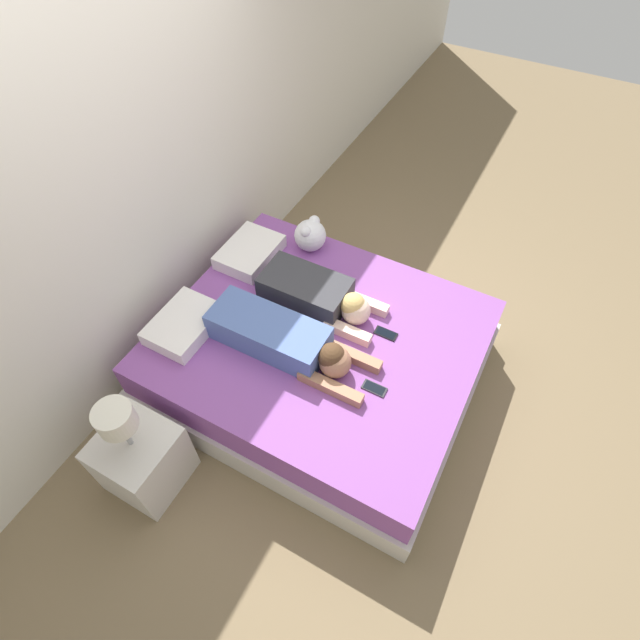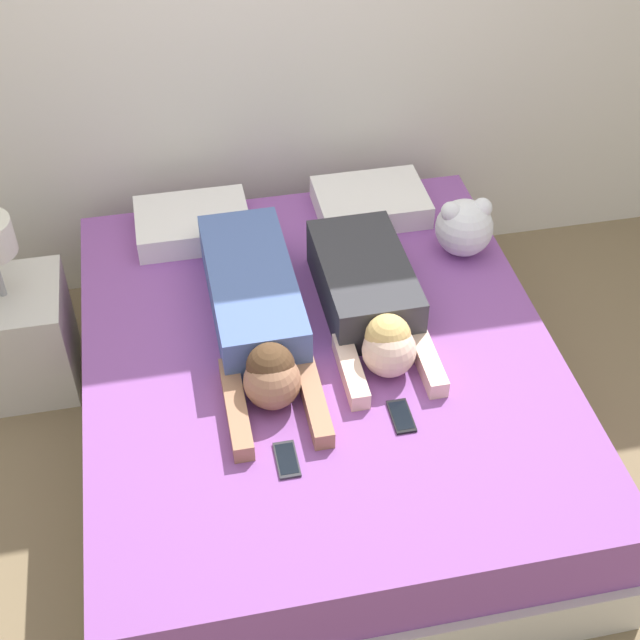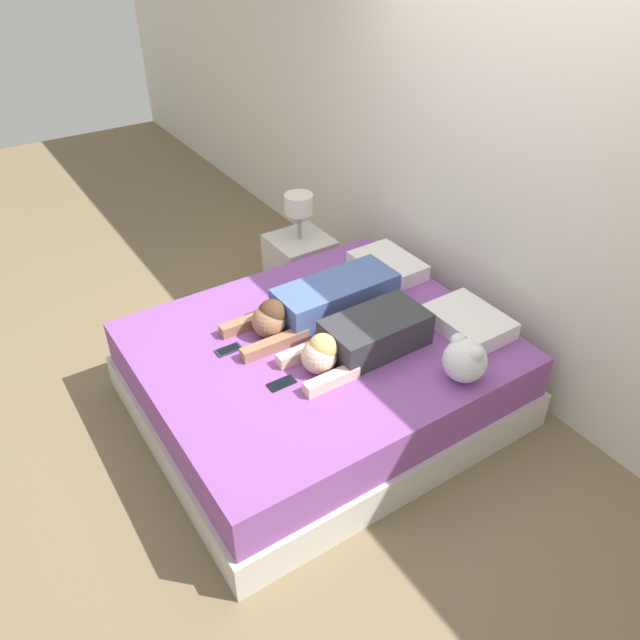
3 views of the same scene
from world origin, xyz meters
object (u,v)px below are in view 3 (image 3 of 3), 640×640
at_px(bed, 320,374).
at_px(nightstand, 300,262).
at_px(cell_phone_left, 229,350).
at_px(cell_phone_right, 282,383).
at_px(pillow_head_right, 469,322).
at_px(pillow_head_left, 387,266).
at_px(plush_toy, 465,359).
at_px(person_right, 361,339).
at_px(person_left, 320,302).

height_order(bed, nightstand, nightstand).
distance_m(cell_phone_left, cell_phone_right, 0.44).
height_order(pillow_head_right, cell_phone_right, pillow_head_right).
distance_m(pillow_head_left, cell_phone_left, 1.33).
bearing_deg(plush_toy, cell_phone_right, -120.22).
relative_size(plush_toy, nightstand, 0.30).
relative_size(pillow_head_left, pillow_head_right, 1.00).
bearing_deg(nightstand, plush_toy, -3.85).
distance_m(person_right, cell_phone_left, 0.77).
distance_m(cell_phone_left, plush_toy, 1.34).
bearing_deg(cell_phone_left, cell_phone_right, 14.37).
relative_size(pillow_head_left, plush_toy, 1.90).
bearing_deg(pillow_head_left, person_left, -75.07).
distance_m(pillow_head_right, person_right, 0.71).
xyz_separation_m(person_right, plush_toy, (0.49, 0.34, 0.03)).
bearing_deg(person_right, pillow_head_right, 75.85).
bearing_deg(cell_phone_left, pillow_head_left, 97.92).
distance_m(plush_toy, nightstand, 1.94).
bearing_deg(plush_toy, bed, -146.56).
height_order(pillow_head_left, person_left, person_left).
height_order(pillow_head_left, person_right, person_right).
relative_size(cell_phone_right, plush_toy, 0.60).
distance_m(person_right, plush_toy, 0.59).
xyz_separation_m(pillow_head_left, pillow_head_right, (0.79, 0.00, 0.00)).
relative_size(pillow_head_right, person_right, 0.56).
height_order(cell_phone_right, nightstand, nightstand).
xyz_separation_m(pillow_head_right, plush_toy, (0.31, -0.35, 0.07)).
relative_size(cell_phone_left, plush_toy, 0.60).
height_order(pillow_head_right, cell_phone_left, pillow_head_right).
bearing_deg(nightstand, person_right, -18.20).
relative_size(pillow_head_right, plush_toy, 1.90).
height_order(person_left, plush_toy, plush_toy).
xyz_separation_m(pillow_head_right, cell_phone_right, (-0.19, -1.20, -0.05)).
bearing_deg(pillow_head_left, cell_phone_left, -82.08).
distance_m(person_right, nightstand, 1.53).
bearing_deg(person_left, cell_phone_right, -50.97).
bearing_deg(cell_phone_left, nightstand, 131.94).
distance_m(cell_phone_right, plush_toy, 1.00).
xyz_separation_m(bed, cell_phone_right, (0.21, -0.39, 0.27)).
height_order(pillow_head_right, plush_toy, plush_toy).
bearing_deg(bed, plush_toy, 33.44).
bearing_deg(pillow_head_right, pillow_head_left, 180.00).
height_order(pillow_head_left, cell_phone_right, pillow_head_left).
distance_m(bed, pillow_head_left, 0.96).
xyz_separation_m(pillow_head_right, person_left, (-0.61, -0.68, 0.05)).
bearing_deg(cell_phone_right, plush_toy, 59.78).
distance_m(bed, pillow_head_right, 0.96).
distance_m(pillow_head_left, nightstand, 0.88).
distance_m(cell_phone_left, nightstand, 1.49).
bearing_deg(cell_phone_left, person_left, 90.14).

